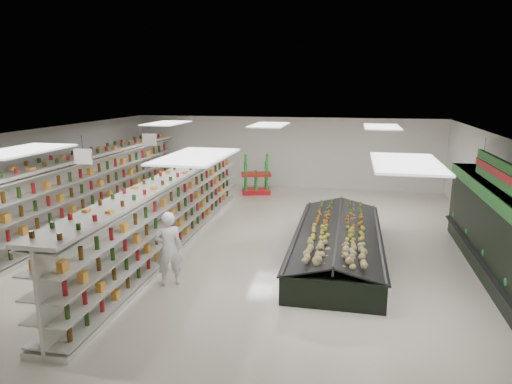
% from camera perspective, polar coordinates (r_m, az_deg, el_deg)
% --- Properties ---
extents(floor, '(16.00, 16.00, 0.00)m').
position_cam_1_polar(floor, '(13.65, -1.51, -6.30)').
color(floor, beige).
rests_on(floor, ground).
extents(ceiling, '(14.00, 16.00, 0.02)m').
position_cam_1_polar(ceiling, '(12.96, -1.59, 7.19)').
color(ceiling, white).
rests_on(ceiling, wall_back).
extents(wall_back, '(14.00, 0.02, 3.20)m').
position_cam_1_polar(wall_back, '(20.95, 3.60, 4.96)').
color(wall_back, silver).
rests_on(wall_back, floor).
extents(wall_front, '(14.00, 0.02, 3.20)m').
position_cam_1_polar(wall_front, '(6.17, -19.93, -15.86)').
color(wall_front, silver).
rests_on(wall_front, floor).
extents(wall_left, '(0.02, 16.00, 3.20)m').
position_cam_1_polar(wall_left, '(16.31, -26.21, 1.36)').
color(wall_left, silver).
rests_on(wall_left, floor).
extents(wall_right, '(0.02, 16.00, 3.20)m').
position_cam_1_polar(wall_right, '(13.46, 28.84, -1.13)').
color(wall_right, silver).
rests_on(wall_right, floor).
extents(produce_wall_case, '(0.93, 8.00, 2.20)m').
position_cam_1_polar(produce_wall_case, '(12.02, 28.50, -4.39)').
color(produce_wall_case, black).
rests_on(produce_wall_case, floor).
extents(aisle_sign_near, '(0.52, 0.06, 0.75)m').
position_cam_1_polar(aisle_sign_near, '(12.68, -20.80, 4.18)').
color(aisle_sign_near, white).
rests_on(aisle_sign_near, ceiling).
extents(aisle_sign_far, '(0.52, 0.06, 0.75)m').
position_cam_1_polar(aisle_sign_far, '(16.15, -13.16, 6.39)').
color(aisle_sign_far, white).
rests_on(aisle_sign_far, ceiling).
extents(hortifruti_banner, '(0.12, 3.20, 0.95)m').
position_cam_1_polar(hortifruti_banner, '(11.64, 27.89, 2.30)').
color(hortifruti_banner, '#1E7225').
rests_on(hortifruti_banner, ceiling).
extents(gondola_left, '(1.03, 13.55, 2.35)m').
position_cam_1_polar(gondola_left, '(15.96, -21.24, -0.33)').
color(gondola_left, silver).
rests_on(gondola_left, floor).
extents(gondola_center, '(1.14, 11.84, 2.05)m').
position_cam_1_polar(gondola_center, '(13.33, -10.61, -2.77)').
color(gondola_center, silver).
rests_on(gondola_center, floor).
extents(produce_island, '(2.33, 6.41, 0.96)m').
position_cam_1_polar(produce_island, '(12.62, 10.17, -6.05)').
color(produce_island, black).
rests_on(produce_island, floor).
extents(soda_endcap, '(1.44, 1.16, 1.61)m').
position_cam_1_polar(soda_endcap, '(19.67, -0.00, 2.04)').
color(soda_endcap, red).
rests_on(soda_endcap, floor).
extents(shopper_main, '(0.76, 0.66, 1.76)m').
position_cam_1_polar(shopper_main, '(10.75, -10.87, -6.96)').
color(shopper_main, silver).
rests_on(shopper_main, floor).
extents(shopper_background, '(0.85, 0.94, 1.65)m').
position_cam_1_polar(shopper_background, '(19.14, -8.89, 1.72)').
color(shopper_background, tan).
rests_on(shopper_background, floor).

